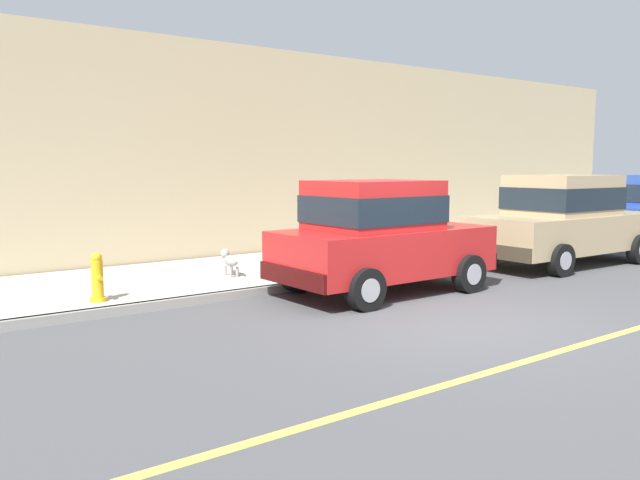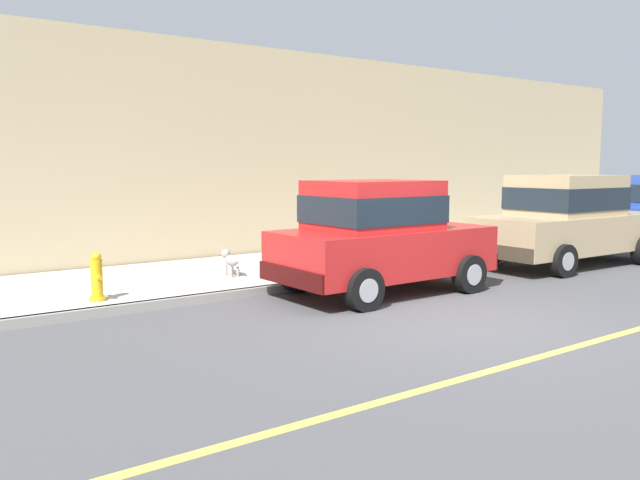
# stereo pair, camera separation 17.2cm
# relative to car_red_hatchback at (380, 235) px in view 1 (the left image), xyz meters

# --- Properties ---
(ground_plane) EXTENTS (80.00, 80.00, 0.00)m
(ground_plane) POSITION_rel_car_red_hatchback_xyz_m (2.18, -0.48, -0.98)
(ground_plane) COLOR #4C4C4F
(curb) EXTENTS (0.16, 64.00, 0.14)m
(curb) POSITION_rel_car_red_hatchback_xyz_m (-1.02, -0.48, -0.91)
(curb) COLOR gray
(curb) RESTS_ON ground
(sidewalk) EXTENTS (3.60, 64.00, 0.14)m
(sidewalk) POSITION_rel_car_red_hatchback_xyz_m (-2.82, -0.48, -0.91)
(sidewalk) COLOR #B7B5AD
(sidewalk) RESTS_ON ground
(lane_centre_line) EXTENTS (0.12, 57.60, 0.01)m
(lane_centre_line) POSITION_rel_car_red_hatchback_xyz_m (3.78, -0.48, -0.97)
(lane_centre_line) COLOR #E0D64C
(lane_centre_line) RESTS_ON ground
(car_red_hatchback) EXTENTS (1.98, 3.81, 1.88)m
(car_red_hatchback) POSITION_rel_car_red_hatchback_xyz_m (0.00, 0.00, 0.00)
(car_red_hatchback) COLOR red
(car_red_hatchback) RESTS_ON ground
(car_tan_sedan) EXTENTS (2.12, 4.65, 1.92)m
(car_tan_sedan) POSITION_rel_car_red_hatchback_xyz_m (0.02, 5.24, 0.01)
(car_tan_sedan) COLOR tan
(car_tan_sedan) RESTS_ON ground
(dog_grey) EXTENTS (0.75, 0.25, 0.49)m
(dog_grey) POSITION_rel_car_red_hatchback_xyz_m (-2.30, -1.56, -0.55)
(dog_grey) COLOR #999691
(dog_grey) RESTS_ON sidewalk
(fire_hydrant) EXTENTS (0.34, 0.24, 0.72)m
(fire_hydrant) POSITION_rel_car_red_hatchback_xyz_m (-1.47, -4.19, -0.50)
(fire_hydrant) COLOR gold
(fire_hydrant) RESTS_ON sidewalk
(building_facade) EXTENTS (0.50, 20.00, 4.75)m
(building_facade) POSITION_rel_car_red_hatchback_xyz_m (-4.92, 4.25, 1.40)
(building_facade) COLOR tan
(building_facade) RESTS_ON ground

